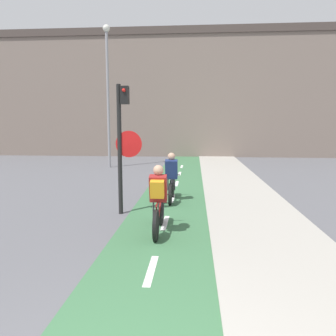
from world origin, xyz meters
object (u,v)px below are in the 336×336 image
object	(u,v)px
street_lamp_far	(108,83)
cyclist_near	(158,201)
traffic_light_pole	(123,135)
cyclist_far	(171,179)

from	to	relation	value
street_lamp_far	cyclist_near	distance (m)	11.51
traffic_light_pole	cyclist_far	bearing A→B (deg)	52.36
traffic_light_pole	cyclist_near	bearing A→B (deg)	-53.61
cyclist_far	traffic_light_pole	bearing A→B (deg)	-127.64
traffic_light_pole	street_lamp_far	xyz separation A→B (m)	(-2.68, 8.81, 2.36)
cyclist_near	street_lamp_far	bearing A→B (deg)	110.04
street_lamp_far	cyclist_near	size ratio (longest dim) A/B	4.24
traffic_light_pole	cyclist_far	world-z (taller)	traffic_light_pole
traffic_light_pole	street_lamp_far	size ratio (longest dim) A/B	0.45
traffic_light_pole	cyclist_near	world-z (taller)	traffic_light_pole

